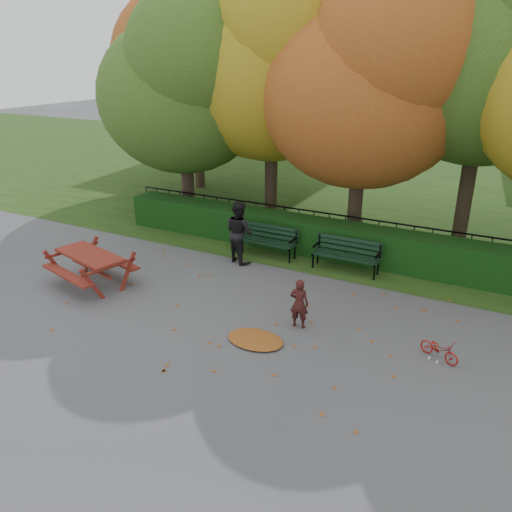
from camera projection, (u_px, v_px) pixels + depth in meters
The scene contains 18 objects.
ground at pixel (244, 320), 10.99m from camera, with size 90.00×90.00×0.00m, color #5F5F63.
grass_strip at pixel (395, 184), 22.46m from camera, with size 90.00×90.00×0.00m, color #1E3C14.
building_left at pixel (314, 21), 33.36m from camera, with size 10.00×7.00×15.00m, color #B3A28F.
hedge at pixel (319, 237), 14.49m from camera, with size 13.00×0.90×1.00m, color black.
iron_fence at pixel (329, 228), 15.14m from camera, with size 14.00×0.04×1.02m.
tree_a at pixel (186, 85), 16.10m from camera, with size 5.88×5.60×7.48m.
tree_b at pixel (279, 55), 15.54m from camera, with size 6.72×6.40×8.79m.
tree_c at pixel (374, 78), 13.70m from camera, with size 6.30×6.00×8.00m.
tree_d at pixel (507, 32), 12.99m from camera, with size 7.14×6.80×9.58m.
tree_f at pixel (198, 47), 19.50m from camera, with size 6.93×6.60×9.19m.
bench_left at pixel (267, 238), 14.39m from camera, with size 1.80×0.57×0.88m.
bench_right at pixel (347, 252), 13.36m from camera, with size 1.80×0.57×0.88m.
picnic_table at pixel (90, 261), 12.47m from camera, with size 2.29×2.01×0.96m.
leaf_pile at pixel (255, 339), 10.19m from camera, with size 1.21×0.84×0.08m, color brown.
leaf_scatter at pixel (251, 314), 11.24m from camera, with size 9.00×5.70×0.01m, color brown, non-canonical shape.
child at pixel (299, 303), 10.54m from camera, with size 0.40×0.27×1.11m, color #3B1613.
adult at pixel (239, 232), 13.80m from camera, with size 0.85×0.66×1.75m, color black.
bicycle at pixel (439, 349), 9.53m from camera, with size 0.28×0.82×0.43m, color #A2140F.
Camera 1 is at (4.73, -8.41, 5.46)m, focal length 35.00 mm.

